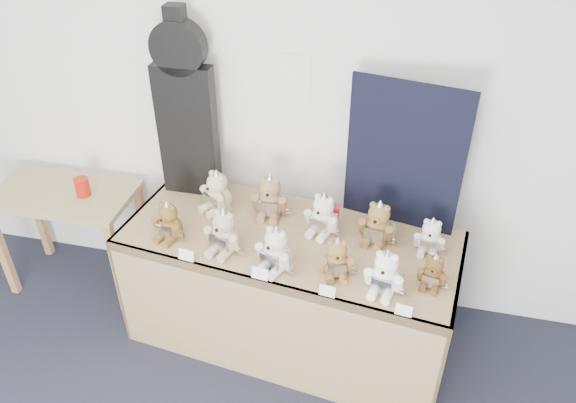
% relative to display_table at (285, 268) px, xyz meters
% --- Properties ---
extents(room_shell, '(6.00, 6.00, 6.00)m').
position_rel_display_table_xyz_m(room_shell, '(-0.09, 0.58, 0.92)').
color(room_shell, silver).
rests_on(room_shell, floor).
extents(display_table, '(2.02, 1.04, 0.81)m').
position_rel_display_table_xyz_m(display_table, '(0.00, 0.00, 0.00)').
color(display_table, olive).
rests_on(display_table, floor).
extents(side_table, '(0.93, 0.53, 0.77)m').
position_rel_display_table_xyz_m(side_table, '(-1.56, 0.25, 0.01)').
color(side_table, '#92824E').
rests_on(side_table, floor).
extents(guitar_case, '(0.36, 0.11, 1.17)m').
position_rel_display_table_xyz_m(guitar_case, '(-0.70, 0.42, 0.75)').
color(guitar_case, black).
rests_on(guitar_case, display_table).
extents(navy_board, '(0.65, 0.15, 0.88)m').
position_rel_display_table_xyz_m(navy_board, '(0.59, 0.38, 0.61)').
color(navy_board, black).
rests_on(navy_board, display_table).
extents(red_cup, '(0.09, 0.09, 0.12)m').
position_rel_display_table_xyz_m(red_cup, '(-1.40, 0.25, 0.19)').
color(red_cup, '#A8180B').
rests_on(red_cup, side_table).
extents(teddy_front_far_left, '(0.21, 0.19, 0.26)m').
position_rel_display_table_xyz_m(teddy_front_far_left, '(-0.66, -0.08, 0.28)').
color(teddy_front_far_left, brown).
rests_on(teddy_front_far_left, display_table).
extents(teddy_front_left, '(0.24, 0.22, 0.30)m').
position_rel_display_table_xyz_m(teddy_front_left, '(-0.31, -0.11, 0.29)').
color(teddy_front_left, tan).
rests_on(teddy_front_left, display_table).
extents(teddy_front_centre, '(0.23, 0.23, 0.29)m').
position_rel_display_table_xyz_m(teddy_front_centre, '(-0.00, -0.20, 0.29)').
color(teddy_front_centre, silver).
rests_on(teddy_front_centre, display_table).
extents(teddy_front_right, '(0.21, 0.18, 0.25)m').
position_rel_display_table_xyz_m(teddy_front_right, '(0.32, -0.17, 0.27)').
color(teddy_front_right, olive).
rests_on(teddy_front_right, display_table).
extents(teddy_front_far_right, '(0.23, 0.20, 0.28)m').
position_rel_display_table_xyz_m(teddy_front_far_right, '(0.57, -0.24, 0.28)').
color(teddy_front_far_right, white).
rests_on(teddy_front_far_right, display_table).
extents(teddy_front_end, '(0.18, 0.16, 0.21)m').
position_rel_display_table_xyz_m(teddy_front_end, '(0.81, -0.15, 0.26)').
color(teddy_front_end, brown).
rests_on(teddy_front_end, display_table).
extents(teddy_back_left, '(0.24, 0.24, 0.29)m').
position_rel_display_table_xyz_m(teddy_back_left, '(-0.48, 0.25, 0.29)').
color(teddy_back_left, beige).
rests_on(teddy_back_left, display_table).
extents(teddy_back_centre_left, '(0.25, 0.20, 0.30)m').
position_rel_display_table_xyz_m(teddy_back_centre_left, '(-0.15, 0.27, 0.29)').
color(teddy_back_centre_left, '#9C714E').
rests_on(teddy_back_centre_left, display_table).
extents(teddy_back_centre_right, '(0.23, 0.22, 0.29)m').
position_rel_display_table_xyz_m(teddy_back_centre_right, '(0.18, 0.17, 0.28)').
color(teddy_back_centre_right, silver).
rests_on(teddy_back_centre_right, display_table).
extents(teddy_back_right, '(0.23, 0.21, 0.29)m').
position_rel_display_table_xyz_m(teddy_back_right, '(0.50, 0.16, 0.29)').
color(teddy_back_right, olive).
rests_on(teddy_back_right, display_table).
extents(teddy_back_end, '(0.19, 0.16, 0.23)m').
position_rel_display_table_xyz_m(teddy_back_end, '(0.79, 0.13, 0.27)').
color(teddy_back_end, white).
rests_on(teddy_back_end, display_table).
extents(entry_card_a, '(0.09, 0.03, 0.06)m').
position_rel_display_table_xyz_m(entry_card_a, '(-0.49, -0.25, 0.21)').
color(entry_card_a, white).
rests_on(entry_card_a, display_table).
extents(entry_card_b, '(0.09, 0.03, 0.07)m').
position_rel_display_table_xyz_m(entry_card_b, '(-0.06, -0.30, 0.21)').
color(entry_card_b, white).
rests_on(entry_card_b, display_table).
extents(entry_card_c, '(0.09, 0.03, 0.06)m').
position_rel_display_table_xyz_m(entry_card_c, '(0.30, -0.35, 0.20)').
color(entry_card_c, white).
rests_on(entry_card_c, display_table).
extents(entry_card_d, '(0.08, 0.03, 0.06)m').
position_rel_display_table_xyz_m(entry_card_d, '(0.69, -0.39, 0.20)').
color(entry_card_d, white).
rests_on(entry_card_d, display_table).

